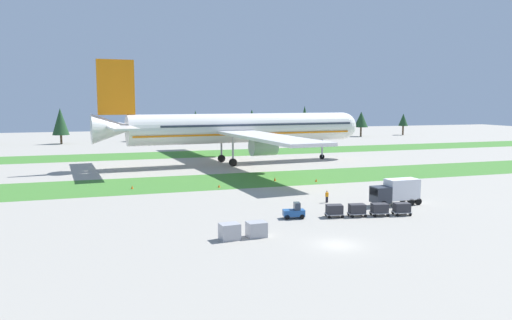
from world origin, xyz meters
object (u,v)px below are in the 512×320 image
at_px(taxiway_marker_1, 316,180).
at_px(taxiway_marker_2, 275,179).
at_px(airliner, 237,128).
at_px(cargo_dolly_lead, 334,210).
at_px(cargo_dolly_second, 357,209).
at_px(cargo_dolly_fourth, 402,208).
at_px(ground_crew_marshaller, 327,196).
at_px(baggage_tug, 294,212).
at_px(catering_truck, 396,191).
at_px(uld_container_1, 230,231).
at_px(taxiway_marker_0, 132,187).
at_px(uld_container_0, 256,229).
at_px(cargo_dolly_third, 380,209).
at_px(taxiway_marker_3, 219,186).

height_order(taxiway_marker_1, taxiway_marker_2, taxiway_marker_2).
relative_size(airliner, taxiway_marker_2, 113.73).
bearing_deg(cargo_dolly_lead, cargo_dolly_second, -90.00).
bearing_deg(cargo_dolly_fourth, cargo_dolly_second, 90.00).
bearing_deg(ground_crew_marshaller, baggage_tug, -148.09).
relative_size(cargo_dolly_second, taxiway_marker_1, 4.36).
bearing_deg(taxiway_marker_2, taxiway_marker_1, -24.98).
distance_m(catering_truck, uld_container_1, 27.91).
relative_size(cargo_dolly_second, taxiway_marker_0, 4.33).
height_order(uld_container_0, taxiway_marker_2, uld_container_0).
bearing_deg(catering_truck, cargo_dolly_fourth, 152.41).
bearing_deg(cargo_dolly_second, cargo_dolly_lead, 90.00).
bearing_deg(catering_truck, taxiway_marker_1, 5.25).
distance_m(cargo_dolly_third, taxiway_marker_3, 29.62).
xyz_separation_m(cargo_dolly_lead, ground_crew_marshaller, (3.00, 8.24, 0.03)).
distance_m(baggage_tug, taxiway_marker_0, 32.08).
bearing_deg(cargo_dolly_lead, taxiway_marker_3, 29.70).
distance_m(cargo_dolly_fourth, catering_truck, 6.29).
height_order(cargo_dolly_second, cargo_dolly_fourth, same).
distance_m(airliner, taxiway_marker_0, 37.03).
xyz_separation_m(ground_crew_marshaller, uld_container_0, (-14.87, -13.71, -0.15)).
distance_m(ground_crew_marshaller, taxiway_marker_3, 20.28).
distance_m(airliner, cargo_dolly_fourth, 56.37).
height_order(uld_container_1, taxiway_marker_3, uld_container_1).
bearing_deg(uld_container_1, cargo_dolly_second, 16.01).
height_order(baggage_tug, taxiway_marker_1, baggage_tug).
distance_m(ground_crew_marshaller, taxiway_marker_0, 32.08).
bearing_deg(uld_container_1, uld_container_0, 2.79).
bearing_deg(airliner, ground_crew_marshaller, -4.09).
relative_size(cargo_dolly_third, catering_truck, 0.35).
bearing_deg(cargo_dolly_lead, catering_truck, -60.30).
xyz_separation_m(cargo_dolly_third, taxiway_marker_2, (-3.18, 29.37, -0.58)).
height_order(catering_truck, uld_container_0, catering_truck).
height_order(uld_container_1, taxiway_marker_0, uld_container_1).
height_order(ground_crew_marshaller, taxiway_marker_0, ground_crew_marshaller).
bearing_deg(taxiway_marker_1, cargo_dolly_fourth, -91.33).
height_order(airliner, cargo_dolly_fourth, airliner).
relative_size(cargo_dolly_lead, uld_container_1, 1.22).
bearing_deg(cargo_dolly_second, airliner, 10.90).
bearing_deg(ground_crew_marshaller, cargo_dolly_fourth, -71.34).
relative_size(cargo_dolly_third, uld_container_1, 1.22).
distance_m(airliner, cargo_dolly_third, 55.61).
xyz_separation_m(cargo_dolly_lead, cargo_dolly_second, (2.85, -0.54, 0.00)).
distance_m(taxiway_marker_1, taxiway_marker_3, 17.76).
bearing_deg(cargo_dolly_second, cargo_dolly_third, -90.00).
relative_size(cargo_dolly_lead, catering_truck, 0.35).
bearing_deg(taxiway_marker_0, taxiway_marker_3, -12.09).
height_order(airliner, taxiway_marker_2, airliner).
distance_m(cargo_dolly_second, catering_truck, 9.67).
bearing_deg(uld_container_0, ground_crew_marshaller, 42.67).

